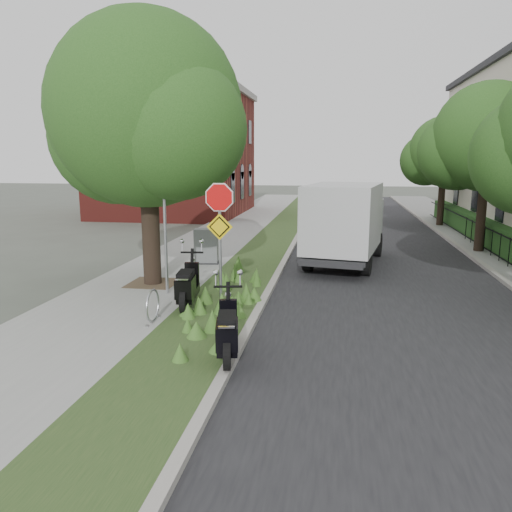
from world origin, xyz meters
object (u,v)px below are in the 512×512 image
at_px(sign_assembly, 220,220).
at_px(box_truck, 346,220).
at_px(scooter_far, 228,336).
at_px(scooter_near, 187,289).
at_px(utility_cabinet, 206,247).

xyz_separation_m(sign_assembly, box_truck, (3.05, 6.39, -0.71)).
distance_m(sign_assembly, scooter_far, 3.59).
relative_size(scooter_near, scooter_far, 1.06).
bearing_deg(scooter_far, scooter_near, 119.28).
xyz_separation_m(scooter_near, box_truck, (3.90, 6.38, 1.03)).
bearing_deg(sign_assembly, scooter_far, -74.39).
distance_m(scooter_near, scooter_far, 3.46).
height_order(sign_assembly, scooter_far, sign_assembly).
height_order(sign_assembly, box_truck, sign_assembly).
bearing_deg(scooter_near, utility_cabinet, 99.93).
bearing_deg(scooter_far, sign_assembly, 105.61).
relative_size(sign_assembly, utility_cabinet, 2.64).
distance_m(sign_assembly, scooter_near, 1.94).
distance_m(scooter_far, utility_cabinet, 8.75).
distance_m(scooter_near, box_truck, 7.55).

